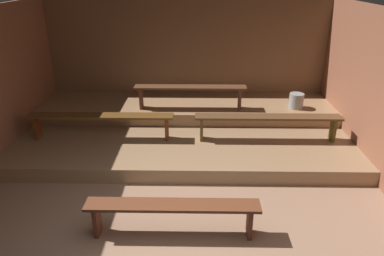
% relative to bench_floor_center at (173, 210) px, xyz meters
% --- Properties ---
extents(ground, '(6.86, 5.43, 0.08)m').
position_rel_bench_floor_center_xyz_m(ground, '(0.06, 1.91, -0.41)').
color(ground, '#906D55').
extents(wall_back, '(6.86, 0.06, 2.56)m').
position_rel_bench_floor_center_xyz_m(wall_back, '(0.06, 4.26, 0.91)').
color(wall_back, brown).
rests_on(wall_back, ground).
extents(wall_right, '(0.06, 5.43, 2.56)m').
position_rel_bench_floor_center_xyz_m(wall_right, '(3.11, 1.91, 0.91)').
color(wall_right, brown).
rests_on(wall_right, ground).
extents(platform_lower, '(6.06, 3.09, 0.25)m').
position_rel_bench_floor_center_xyz_m(platform_lower, '(0.06, 2.68, -0.25)').
color(platform_lower, '#906F4F').
rests_on(platform_lower, ground).
extents(platform_middle, '(6.06, 1.42, 0.25)m').
position_rel_bench_floor_center_xyz_m(platform_middle, '(0.06, 3.52, 0.00)').
color(platform_middle, '#98714F').
rests_on(platform_middle, platform_lower).
extents(bench_floor_center, '(2.14, 0.27, 0.46)m').
position_rel_bench_floor_center_xyz_m(bench_floor_center, '(0.00, 0.00, 0.00)').
color(bench_floor_center, brown).
rests_on(bench_floor_center, ground).
extents(bench_lower_left, '(2.59, 0.27, 0.46)m').
position_rel_bench_floor_center_xyz_m(bench_lower_left, '(-1.43, 2.27, 0.26)').
color(bench_lower_left, brown).
rests_on(bench_lower_left, platform_lower).
extents(bench_lower_right, '(2.59, 0.27, 0.46)m').
position_rel_bench_floor_center_xyz_m(bench_lower_right, '(1.54, 2.27, 0.26)').
color(bench_lower_right, brown).
rests_on(bench_lower_right, platform_lower).
extents(bench_middle_center, '(2.22, 0.27, 0.46)m').
position_rel_bench_floor_center_xyz_m(bench_middle_center, '(0.15, 3.19, 0.50)').
color(bench_middle_center, brown).
rests_on(bench_middle_center, platform_middle).
extents(pail_middle, '(0.29, 0.29, 0.30)m').
position_rel_bench_floor_center_xyz_m(pail_middle, '(2.29, 3.25, 0.28)').
color(pail_middle, gray).
rests_on(pail_middle, platform_middle).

